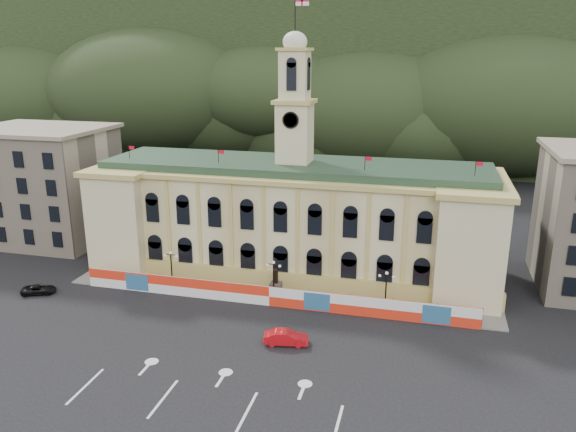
% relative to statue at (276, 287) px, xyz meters
% --- Properties ---
extents(ground, '(260.00, 260.00, 0.00)m').
position_rel_statue_xyz_m(ground, '(0.00, -18.00, -1.19)').
color(ground, black).
rests_on(ground, ground).
extents(lane_markings, '(26.00, 10.00, 0.02)m').
position_rel_statue_xyz_m(lane_markings, '(0.00, -23.00, -1.18)').
color(lane_markings, white).
rests_on(lane_markings, ground).
extents(hill_ridge, '(230.00, 80.00, 64.00)m').
position_rel_statue_xyz_m(hill_ridge, '(0.03, 103.99, 18.30)').
color(hill_ridge, black).
rests_on(hill_ridge, ground).
extents(city_hall, '(56.20, 17.60, 37.10)m').
position_rel_statue_xyz_m(city_hall, '(0.00, 9.63, 6.66)').
color(city_hall, beige).
rests_on(city_hall, ground).
extents(side_building_left, '(21.00, 17.00, 18.60)m').
position_rel_statue_xyz_m(side_building_left, '(-43.00, 12.93, 8.14)').
color(side_building_left, '#BEAC93').
rests_on(side_building_left, ground).
extents(hoarding_fence, '(50.00, 0.44, 2.50)m').
position_rel_statue_xyz_m(hoarding_fence, '(0.06, -2.93, 0.06)').
color(hoarding_fence, red).
rests_on(hoarding_fence, ground).
extents(pavement, '(56.00, 5.50, 0.16)m').
position_rel_statue_xyz_m(pavement, '(0.00, -0.25, -1.11)').
color(pavement, slate).
rests_on(pavement, ground).
extents(statue, '(1.40, 1.40, 3.72)m').
position_rel_statue_xyz_m(statue, '(0.00, 0.00, 0.00)').
color(statue, '#595651').
rests_on(statue, ground).
extents(lamp_left, '(1.96, 0.44, 5.15)m').
position_rel_statue_xyz_m(lamp_left, '(-14.00, -1.00, 1.89)').
color(lamp_left, black).
rests_on(lamp_left, ground).
extents(lamp_center, '(1.96, 0.44, 5.15)m').
position_rel_statue_xyz_m(lamp_center, '(0.00, -1.00, 1.89)').
color(lamp_center, black).
rests_on(lamp_center, ground).
extents(lamp_right, '(1.96, 0.44, 5.15)m').
position_rel_statue_xyz_m(lamp_right, '(14.00, -1.00, 1.89)').
color(lamp_right, black).
rests_on(lamp_right, ground).
extents(red_sedan, '(3.30, 5.37, 1.58)m').
position_rel_statue_xyz_m(red_sedan, '(4.39, -11.72, -0.40)').
color(red_sedan, red).
rests_on(red_sedan, ground).
extents(black_suv, '(5.06, 5.69, 1.19)m').
position_rel_statue_xyz_m(black_suv, '(-30.00, -7.05, -0.59)').
color(black_suv, black).
rests_on(black_suv, ground).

